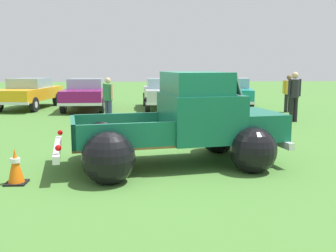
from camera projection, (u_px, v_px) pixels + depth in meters
name	position (u px, v px, depth m)	size (l,w,h in m)	color
ground_plane	(170.00, 165.00, 8.07)	(80.00, 80.00, 0.00)	#477A33
vintage_pickup_truck	(188.00, 128.00, 8.04)	(4.89, 3.42, 1.96)	black
show_car_0	(29.00, 92.00, 18.35)	(2.36, 4.62, 1.43)	black
show_car_1	(86.00, 93.00, 17.99)	(1.92, 4.52, 1.43)	black
show_car_2	(164.00, 92.00, 18.22)	(1.99, 4.23, 1.43)	black
show_car_3	(232.00, 92.00, 18.58)	(2.54, 4.55, 1.43)	black
spectator_0	(294.00, 93.00, 13.94)	(0.54, 0.41, 1.81)	black
spectator_1	(288.00, 91.00, 16.80)	(0.53, 0.36, 1.63)	black
spectator_2	(108.00, 97.00, 13.99)	(0.48, 0.48, 1.61)	navy
lane_cone_0	(276.00, 132.00, 10.22)	(0.36, 0.36, 0.63)	black
lane_cone_1	(16.00, 166.00, 6.73)	(0.36, 0.36, 0.63)	black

